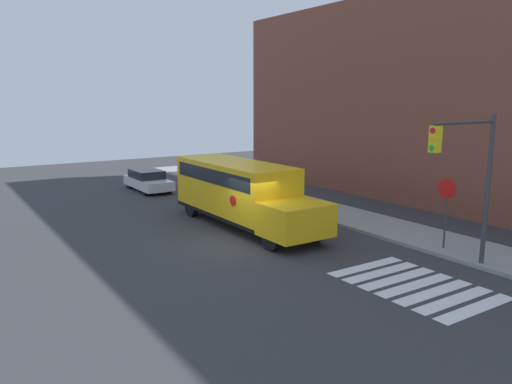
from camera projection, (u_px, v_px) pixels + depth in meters
The scene contains 8 objects.
ground_plane at pixel (242, 242), 20.34m from camera, with size 60.00×60.00×0.00m, color #333335.
sidewalk_strip at pixel (357, 219), 23.84m from camera, with size 44.00×3.00×0.15m.
building_backdrop at pixel (450, 99), 26.32m from camera, with size 32.00×4.00×11.45m.
crosswalk_stripes at pixel (415, 285), 15.63m from camera, with size 4.70×3.20×0.01m.
school_bus at pixel (240, 190), 22.77m from camera, with size 9.22×2.57×2.89m.
parked_car at pixel (148, 180), 31.62m from camera, with size 4.38×1.75×1.30m.
stop_sign at pixel (446, 203), 18.67m from camera, with size 0.77×0.10×2.84m.
traffic_light at pixel (471, 170), 16.12m from camera, with size 0.28×3.19×5.27m.
Camera 1 is at (16.68, -10.33, 5.76)m, focal length 35.00 mm.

